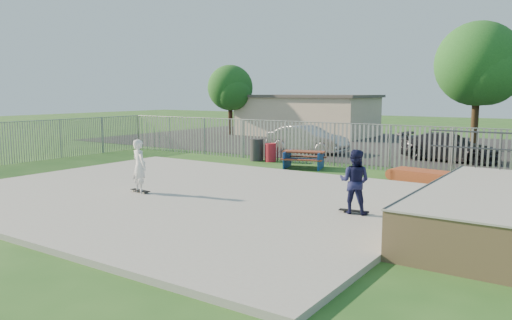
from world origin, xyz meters
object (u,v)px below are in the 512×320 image
Objects in this scene: picnic_table at (304,159)px; trash_bin_red at (270,153)px; skater_navy at (355,182)px; tree_left at (230,88)px; trash_bin_grey at (257,150)px; car_silver at (307,139)px; car_dark at (449,147)px; skater_white at (139,166)px; funbox at (422,176)px; tree_mid at (478,64)px.

trash_bin_red is (-2.38, 0.95, 0.06)m from picnic_table.
trash_bin_red is 0.52× the size of skater_navy.
trash_bin_grey is at bearing -48.09° from tree_left.
car_silver is 0.97× the size of car_dark.
tree_left is 3.20× the size of skater_white.
car_silver is 0.83× the size of tree_left.
picnic_table reaches higher than funbox.
picnic_table is 0.98× the size of funbox.
tree_left is at bearing 134.16° from trash_bin_red.
skater_white is (1.73, -9.34, 0.47)m from trash_bin_grey.
trash_bin_red is at bearing -124.77° from tree_mid.
trash_bin_red is 0.16× the size of tree_left.
tree_mid is (4.94, 11.50, 4.59)m from picnic_table.
skater_navy is at bearing -88.31° from tree_mid.
trash_bin_red is 9.50m from skater_white.
car_silver is 2.65× the size of skater_white.
funbox is at bearing -114.23° from skater_white.
tree_left is at bearing -44.16° from skater_white.
trash_bin_grey is at bearing 126.72° from car_dark.
car_silver is 2.65× the size of skater_navy.
trash_bin_red is 8.85m from car_dark.
car_dark is at bearing 102.80° from funbox.
picnic_table is 3.26m from trash_bin_grey.
tree_mid reaches higher than funbox.
skater_navy is (0.12, -6.81, 0.81)m from funbox.
tree_mid is at bearing -47.06° from car_silver.
funbox is (5.37, -0.39, -0.18)m from picnic_table.
car_silver is at bearing 82.63° from trash_bin_grey.
skater_white is at bearing 160.41° from car_dark.
trash_bin_grey is 0.23× the size of car_dark.
car_silver is at bearing -139.78° from tree_mid.
trash_bin_red is 11.35m from skater_navy.
trash_bin_grey is 15.86m from tree_left.
funbox is 8.61m from trash_bin_grey.
trash_bin_red is at bearing -174.43° from car_silver.
car_silver is 10.72m from tree_mid.
trash_bin_grey is 0.15× the size of tree_mid.
skater_navy is 1.00× the size of skater_white.
trash_bin_grey is 14.08m from tree_mid.
trash_bin_grey is 0.20× the size of tree_left.
car_silver is 7.49m from car_dark.
skater_white is at bearing -107.62° from tree_mid.
car_dark is at bearing -19.12° from tree_left.
car_silver is (-2.59, 5.13, 0.38)m from picnic_table.
skater_white reaches higher than trash_bin_red.
tree_mid is 4.27× the size of skater_white.
car_dark is at bearing -94.45° from skater_navy.
skater_white reaches higher than picnic_table.
trash_bin_grey is at bearing 147.52° from picnic_table.
skater_white is (12.11, -20.90, -2.72)m from tree_left.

